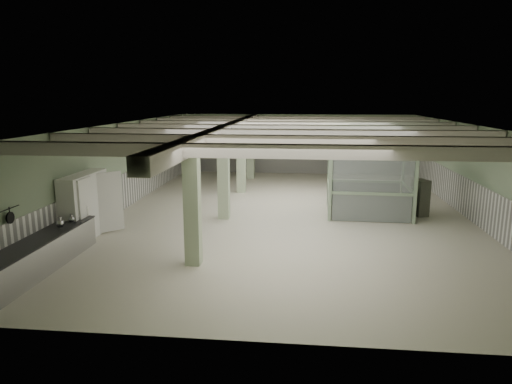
# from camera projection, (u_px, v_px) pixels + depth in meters

# --- Properties ---
(floor) EXTENTS (20.00, 20.00, 0.00)m
(floor) POSITION_uv_depth(u_px,v_px,m) (289.00, 213.00, 18.54)
(floor) COLOR beige
(floor) RESTS_ON ground
(ceiling) EXTENTS (14.00, 20.00, 0.02)m
(ceiling) POSITION_uv_depth(u_px,v_px,m) (290.00, 124.00, 17.80)
(ceiling) COLOR silver
(ceiling) RESTS_ON wall_back
(wall_back) EXTENTS (14.00, 0.02, 3.60)m
(wall_back) POSITION_uv_depth(u_px,v_px,m) (295.00, 144.00, 27.90)
(wall_back) COLOR #8FA180
(wall_back) RESTS_ON floor
(wall_front) EXTENTS (14.00, 0.02, 3.60)m
(wall_front) POSITION_uv_depth(u_px,v_px,m) (273.00, 254.00, 8.44)
(wall_front) COLOR #8FA180
(wall_front) RESTS_ON floor
(wall_left) EXTENTS (0.02, 20.00, 3.60)m
(wall_left) POSITION_uv_depth(u_px,v_px,m) (121.00, 167.00, 18.88)
(wall_left) COLOR #8FA180
(wall_left) RESTS_ON floor
(wall_right) EXTENTS (0.02, 20.00, 3.60)m
(wall_right) POSITION_uv_depth(u_px,v_px,m) (473.00, 173.00, 17.46)
(wall_right) COLOR #8FA180
(wall_right) RESTS_ON floor
(wainscot_left) EXTENTS (0.05, 19.90, 1.50)m
(wainscot_left) POSITION_uv_depth(u_px,v_px,m) (123.00, 192.00, 19.10)
(wainscot_left) COLOR white
(wainscot_left) RESTS_ON floor
(wainscot_right) EXTENTS (0.05, 19.90, 1.50)m
(wainscot_right) POSITION_uv_depth(u_px,v_px,m) (469.00, 199.00, 17.68)
(wainscot_right) COLOR white
(wainscot_right) RESTS_ON floor
(wainscot_back) EXTENTS (13.90, 0.05, 1.50)m
(wainscot_back) POSITION_uv_depth(u_px,v_px,m) (295.00, 161.00, 28.10)
(wainscot_back) COLOR white
(wainscot_back) RESTS_ON floor
(girder) EXTENTS (0.45, 19.90, 0.40)m
(girder) POSITION_uv_depth(u_px,v_px,m) (227.00, 129.00, 18.10)
(girder) COLOR beige
(girder) RESTS_ON ceiling
(beam_a) EXTENTS (13.90, 0.35, 0.32)m
(beam_a) POSITION_uv_depth(u_px,v_px,m) (280.00, 151.00, 10.54)
(beam_a) COLOR beige
(beam_a) RESTS_ON ceiling
(beam_b) EXTENTS (13.90, 0.35, 0.32)m
(beam_b) POSITION_uv_depth(u_px,v_px,m) (285.00, 141.00, 12.97)
(beam_b) COLOR beige
(beam_b) RESTS_ON ceiling
(beam_c) EXTENTS (13.90, 0.35, 0.32)m
(beam_c) POSITION_uv_depth(u_px,v_px,m) (288.00, 134.00, 15.40)
(beam_c) COLOR beige
(beam_c) RESTS_ON ceiling
(beam_d) EXTENTS (13.90, 0.35, 0.32)m
(beam_d) POSITION_uv_depth(u_px,v_px,m) (290.00, 129.00, 17.84)
(beam_d) COLOR beige
(beam_d) RESTS_ON ceiling
(beam_e) EXTENTS (13.90, 0.35, 0.32)m
(beam_e) POSITION_uv_depth(u_px,v_px,m) (292.00, 125.00, 20.27)
(beam_e) COLOR beige
(beam_e) RESTS_ON ceiling
(beam_f) EXTENTS (13.90, 0.35, 0.32)m
(beam_f) POSITION_uv_depth(u_px,v_px,m) (293.00, 122.00, 22.70)
(beam_f) COLOR beige
(beam_f) RESTS_ON ceiling
(beam_g) EXTENTS (13.90, 0.35, 0.32)m
(beam_g) POSITION_uv_depth(u_px,v_px,m) (294.00, 119.00, 25.14)
(beam_g) COLOR beige
(beam_g) RESTS_ON ceiling
(column_a) EXTENTS (0.42, 0.42, 3.60)m
(column_a) POSITION_uv_depth(u_px,v_px,m) (192.00, 202.00, 12.58)
(column_a) COLOR #B0C39D
(column_a) RESTS_ON floor
(column_b) EXTENTS (0.42, 0.42, 3.60)m
(column_b) POSITION_uv_depth(u_px,v_px,m) (224.00, 173.00, 17.45)
(column_b) COLOR #B0C39D
(column_b) RESTS_ON floor
(column_c) EXTENTS (0.42, 0.42, 3.60)m
(column_c) POSITION_uv_depth(u_px,v_px,m) (241.00, 156.00, 22.32)
(column_c) COLOR #B0C39D
(column_c) RESTS_ON floor
(column_d) EXTENTS (0.42, 0.42, 3.60)m
(column_d) POSITION_uv_depth(u_px,v_px,m) (251.00, 147.00, 26.21)
(column_d) COLOR #B0C39D
(column_d) RESTS_ON floor
(hook_rail) EXTENTS (0.02, 1.20, 0.02)m
(hook_rail) POSITION_uv_depth(u_px,v_px,m) (5.00, 210.00, 11.47)
(hook_rail) COLOR black
(hook_rail) RESTS_ON wall_left
(pendant_front) EXTENTS (0.44, 0.44, 0.22)m
(pendant_front) POSITION_uv_depth(u_px,v_px,m) (302.00, 154.00, 13.00)
(pendant_front) COLOR #323F2F
(pendant_front) RESTS_ON ceiling
(pendant_mid) EXTENTS (0.44, 0.44, 0.22)m
(pendant_mid) POSITION_uv_depth(u_px,v_px,m) (303.00, 137.00, 18.35)
(pendant_mid) COLOR #323F2F
(pendant_mid) RESTS_ON ceiling
(pendant_back) EXTENTS (0.44, 0.44, 0.22)m
(pendant_back) POSITION_uv_depth(u_px,v_px,m) (303.00, 129.00, 23.22)
(pendant_back) COLOR #323F2F
(pendant_back) RESTS_ON ceiling
(prep_counter) EXTENTS (0.89, 5.09, 0.91)m
(prep_counter) POSITION_uv_depth(u_px,v_px,m) (38.00, 255.00, 12.30)
(prep_counter) COLOR #A8A9AD
(prep_counter) RESTS_ON floor
(pitcher_near) EXTENTS (0.26, 0.28, 0.32)m
(pitcher_near) POSITION_uv_depth(u_px,v_px,m) (60.00, 223.00, 13.29)
(pitcher_near) COLOR #A8A9AD
(pitcher_near) RESTS_ON prep_counter
(pitcher_far) EXTENTS (0.19, 0.21, 0.25)m
(pitcher_far) POSITION_uv_depth(u_px,v_px,m) (71.00, 218.00, 13.86)
(pitcher_far) COLOR #A8A9AD
(pitcher_far) RESTS_ON prep_counter
(orange_bowl) EXTENTS (0.29, 0.29, 0.09)m
(orange_bowl) POSITION_uv_depth(u_px,v_px,m) (77.00, 218.00, 14.20)
(orange_bowl) COLOR #B2B2B7
(orange_bowl) RESTS_ON prep_counter
(skillet_far) EXTENTS (0.04, 0.31, 0.31)m
(skillet_far) POSITION_uv_depth(u_px,v_px,m) (10.00, 218.00, 11.62)
(skillet_far) COLOR black
(skillet_far) RESTS_ON hook_rail
(walkin_cooler) EXTENTS (1.08, 2.38, 2.18)m
(walkin_cooler) POSITION_uv_depth(u_px,v_px,m) (85.00, 206.00, 15.10)
(walkin_cooler) COLOR white
(walkin_cooler) RESTS_ON floor
(guard_booth) EXTENTS (3.45, 2.95, 2.71)m
(guard_booth) POSITION_uv_depth(u_px,v_px,m) (369.00, 169.00, 18.11)
(guard_booth) COLOR #90AB88
(guard_booth) RESTS_ON floor
(filing_cabinet) EXTENTS (0.67, 0.78, 1.44)m
(filing_cabinet) POSITION_uv_depth(u_px,v_px,m) (420.00, 198.00, 18.09)
(filing_cabinet) COLOR #4E5043
(filing_cabinet) RESTS_ON floor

